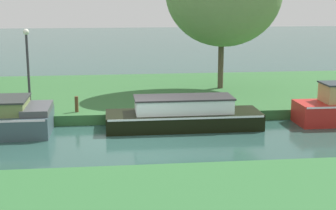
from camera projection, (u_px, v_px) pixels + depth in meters
ground_plane at (133, 138)px, 17.83m from camera, size 120.00×120.00×0.00m
riverbank_far at (126, 94)px, 24.58m from camera, size 72.00×10.00×0.40m
black_cruiser at (183, 115)px, 19.11m from camera, size 5.78×1.77×1.20m
lamp_post at (28, 60)px, 20.13m from camera, size 0.24×0.24×3.21m
mooring_post_near at (149, 102)px, 20.31m from camera, size 0.15×0.15×0.62m
mooring_post_far at (77, 104)px, 19.99m from camera, size 0.14×0.14×0.62m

